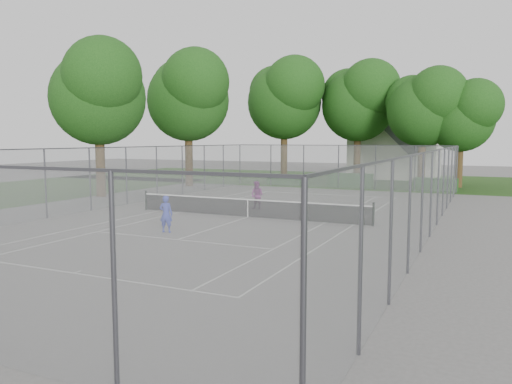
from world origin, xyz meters
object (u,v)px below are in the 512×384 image
at_px(house, 396,136).
at_px(woman_player, 257,195).
at_px(tennis_net, 248,207).
at_px(girl_player, 166,214).

distance_m(house, woman_player, 27.87).
distance_m(tennis_net, woman_player, 2.96).
distance_m(tennis_net, house, 30.64).
bearing_deg(girl_player, tennis_net, -116.76).
xyz_separation_m(tennis_net, woman_player, (-0.78, 2.84, 0.29)).
height_order(tennis_net, house, house).
distance_m(girl_player, woman_player, 8.09).
bearing_deg(woman_player, girl_player, -84.64).
bearing_deg(house, tennis_net, -94.37).
relative_size(tennis_net, house, 1.21).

